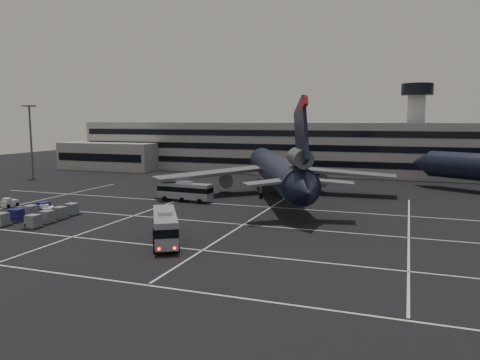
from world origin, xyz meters
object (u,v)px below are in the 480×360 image
(bus_near, at_px, (165,225))
(tug_a, at_px, (9,203))
(uld_cluster, at_px, (39,214))
(trijet_main, at_px, (277,170))
(bus_far, at_px, (185,190))

(bus_near, distance_m, tug_a, 38.31)
(bus_near, xyz_separation_m, tug_a, (-36.39, 11.90, -1.50))
(tug_a, relative_size, uld_cluster, 0.22)
(trijet_main, height_order, bus_far, trijet_main)
(trijet_main, xyz_separation_m, uld_cluster, (-27.35, -32.05, -4.34))
(bus_far, relative_size, uld_cluster, 0.88)
(bus_near, relative_size, tug_a, 4.35)
(trijet_main, bearing_deg, bus_near, -119.34)
(bus_near, height_order, uld_cluster, bus_near)
(trijet_main, bearing_deg, bus_far, -168.76)
(trijet_main, distance_m, uld_cluster, 42.36)
(trijet_main, xyz_separation_m, bus_near, (-3.59, -37.13, -3.03))
(bus_far, distance_m, uld_cluster, 25.51)
(tug_a, bearing_deg, uld_cluster, -25.60)
(bus_far, bearing_deg, tug_a, 124.68)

